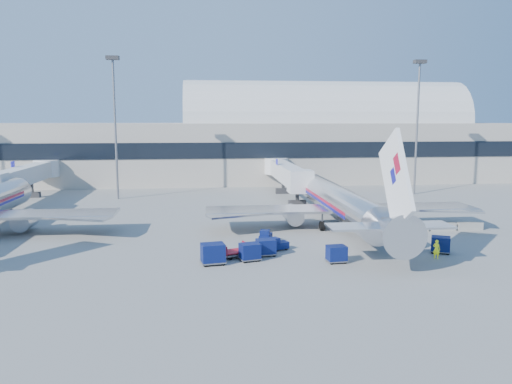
{
  "coord_description": "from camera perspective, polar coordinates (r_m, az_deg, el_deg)",
  "views": [
    {
      "loc": [
        -6.18,
        -51.82,
        12.72
      ],
      "look_at": [
        -0.03,
        6.0,
        4.28
      ],
      "focal_mm": 35.0,
      "sensor_mm": 36.0,
      "label": 1
    }
  ],
  "objects": [
    {
      "name": "cart_solo_far",
      "position": [
        51.37,
        20.35,
        -5.63
      ],
      "size": [
        2.24,
        2.05,
        1.6
      ],
      "rotation": [
        0.0,
        0.0,
        -0.47
      ],
      "color": "#0A144B",
      "rests_on": "ground"
    },
    {
      "name": "mast_west",
      "position": [
        83.01,
        -15.87,
        9.38
      ],
      "size": [
        2.0,
        1.2,
        22.6
      ],
      "color": "slate",
      "rests_on": "ground"
    },
    {
      "name": "tug_lead",
      "position": [
        49.27,
        2.46,
        -5.99
      ],
      "size": [
        2.25,
        1.8,
        1.31
      ],
      "rotation": [
        0.0,
        0.0,
        0.46
      ],
      "color": "#0A144B",
      "rests_on": "ground"
    },
    {
      "name": "barrier_near",
      "position": [
        60.27,
        17.77,
        -3.89
      ],
      "size": [
        3.0,
        0.55,
        0.9
      ],
      "primitive_type": "cube",
      "color": "#9E9E96",
      "rests_on": "ground"
    },
    {
      "name": "ramp_worker",
      "position": [
        49.17,
        19.93,
        -6.17
      ],
      "size": [
        0.76,
        0.77,
        1.79
      ],
      "primitive_type": "imported",
      "rotation": [
        0.0,
        0.0,
        2.32
      ],
      "color": "#B5DA17",
      "rests_on": "ground"
    },
    {
      "name": "jetbridge_mid",
      "position": [
        87.76,
        -24.81,
        1.74
      ],
      "size": [
        4.4,
        27.5,
        6.25
      ],
      "color": "silver",
      "rests_on": "ground"
    },
    {
      "name": "cart_train_b",
      "position": [
        45.6,
        -0.71,
        -6.82
      ],
      "size": [
        2.13,
        1.83,
        1.61
      ],
      "rotation": [
        0.0,
        0.0,
        0.27
      ],
      "color": "#0A144B",
      "rests_on": "ground"
    },
    {
      "name": "tug_right",
      "position": [
        53.31,
        13.97,
        -5.12
      ],
      "size": [
        2.29,
        1.92,
        1.34
      ],
      "rotation": [
        0.0,
        0.0,
        -0.53
      ],
      "color": "#0A144B",
      "rests_on": "ground"
    },
    {
      "name": "cart_train_a",
      "position": [
        47.26,
        1.14,
        -6.3
      ],
      "size": [
        1.99,
        1.64,
        1.58
      ],
      "rotation": [
        0.0,
        0.0,
        0.16
      ],
      "color": "#0A144B",
      "rests_on": "ground"
    },
    {
      "name": "barrier_mid",
      "position": [
        61.67,
        20.59,
        -3.76
      ],
      "size": [
        3.0,
        0.55,
        0.9
      ],
      "primitive_type": "cube",
      "color": "#9E9E96",
      "rests_on": "ground"
    },
    {
      "name": "cart_train_c",
      "position": [
        44.63,
        -4.95,
        -7.0
      ],
      "size": [
        2.38,
        1.97,
        1.88
      ],
      "rotation": [
        0.0,
        0.0,
        0.17
      ],
      "color": "#0A144B",
      "rests_on": "ground"
    },
    {
      "name": "ground",
      "position": [
        53.72,
        0.71,
        -5.44
      ],
      "size": [
        260.0,
        260.0,
        0.0
      ],
      "primitive_type": "plane",
      "color": "gray",
      "rests_on": "ground"
    },
    {
      "name": "jetbridge_near",
      "position": [
        84.23,
        3.38,
        2.25
      ],
      "size": [
        4.4,
        27.5,
        6.25
      ],
      "color": "silver",
      "rests_on": "ground"
    },
    {
      "name": "cart_solo_near",
      "position": [
        45.63,
        9.19,
        -6.96
      ],
      "size": [
        1.89,
        1.52,
        1.55
      ],
      "rotation": [
        0.0,
        0.0,
        0.11
      ],
      "color": "#0A144B",
      "rests_on": "ground"
    },
    {
      "name": "tug_left",
      "position": [
        52.1,
        1.09,
        -5.13
      ],
      "size": [
        1.7,
        2.44,
        1.44
      ],
      "rotation": [
        0.0,
        0.0,
        1.28
      ],
      "color": "#0A144B",
      "rests_on": "ground"
    },
    {
      "name": "cart_open_red",
      "position": [
        46.85,
        -2.41,
        -6.92
      ],
      "size": [
        2.84,
        2.42,
        0.64
      ],
      "rotation": [
        0.0,
        0.0,
        0.36
      ],
      "color": "slate",
      "rests_on": "ground"
    },
    {
      "name": "terminal",
      "position": [
        108.17,
        -10.04,
        5.38
      ],
      "size": [
        170.0,
        28.15,
        21.0
      ],
      "color": "#B2AA9E",
      "rests_on": "ground"
    },
    {
      "name": "mast_east",
      "position": [
        89.49,
        18.02,
        9.18
      ],
      "size": [
        2.0,
        1.2,
        22.6
      ],
      "color": "slate",
      "rests_on": "ground"
    },
    {
      "name": "barrier_far",
      "position": [
        63.21,
        23.27,
        -3.62
      ],
      "size": [
        3.0,
        0.55,
        0.9
      ],
      "primitive_type": "cube",
      "color": "#9E9E96",
      "rests_on": "ground"
    },
    {
      "name": "airliner_main",
      "position": [
        59.42,
        9.82,
        -1.35
      ],
      "size": [
        32.0,
        37.26,
        12.07
      ],
      "color": "silver",
      "rests_on": "ground"
    }
  ]
}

